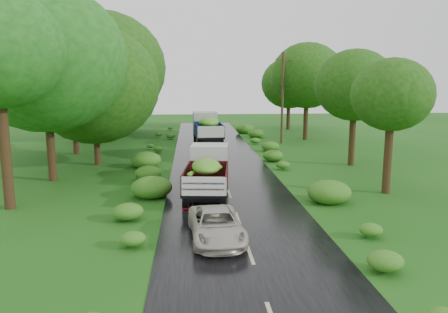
{
  "coord_description": "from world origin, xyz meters",
  "views": [
    {
      "loc": [
        -1.98,
        -13.9,
        5.93
      ],
      "look_at": [
        -0.15,
        9.68,
        1.7
      ],
      "focal_mm": 35.0,
      "sensor_mm": 36.0,
      "label": 1
    }
  ],
  "objects": [
    {
      "name": "trees_left",
      "position": [
        -10.1,
        23.16,
        6.66
      ],
      "size": [
        6.83,
        33.88,
        9.21
      ],
      "color": "black",
      "rests_on": "ground"
    },
    {
      "name": "car",
      "position": [
        -1.07,
        1.52,
        0.59
      ],
      "size": [
        2.14,
        4.19,
        1.13
      ],
      "primitive_type": "imported",
      "rotation": [
        0.0,
        0.0,
        0.06
      ],
      "color": "beige",
      "rests_on": "road"
    },
    {
      "name": "ground",
      "position": [
        0.0,
        0.0,
        0.0
      ],
      "size": [
        120.0,
        120.0,
        0.0
      ],
      "primitive_type": "plane",
      "color": "#174F11",
      "rests_on": "ground"
    },
    {
      "name": "truck_near",
      "position": [
        -1.12,
        7.81,
        1.36
      ],
      "size": [
        2.6,
        5.88,
        2.4
      ],
      "rotation": [
        0.0,
        0.0,
        -0.11
      ],
      "color": "black",
      "rests_on": "ground"
    },
    {
      "name": "road_lines",
      "position": [
        0.0,
        6.0,
        0.02
      ],
      "size": [
        0.12,
        69.6,
        0.0
      ],
      "color": "#BFB78C",
      "rests_on": "road"
    },
    {
      "name": "utility_pole",
      "position": [
        6.44,
        25.66,
        4.25
      ],
      "size": [
        1.4,
        0.57,
        8.26
      ],
      "rotation": [
        0.0,
        0.0,
        0.33
      ],
      "color": "#382616",
      "rests_on": "ground"
    },
    {
      "name": "truck_far",
      "position": [
        -0.43,
        26.56,
        1.56
      ],
      "size": [
        2.71,
        6.69,
        2.76
      ],
      "rotation": [
        0.0,
        0.0,
        0.06
      ],
      "color": "black",
      "rests_on": "ground"
    },
    {
      "name": "shrubs",
      "position": [
        0.0,
        14.0,
        0.35
      ],
      "size": [
        11.9,
        44.0,
        0.7
      ],
      "color": "#2A6317",
      "rests_on": "ground"
    },
    {
      "name": "road",
      "position": [
        0.0,
        5.0,
        0.01
      ],
      "size": [
        6.5,
        80.0,
        0.02
      ],
      "primitive_type": "cube",
      "color": "black",
      "rests_on": "ground"
    },
    {
      "name": "trees_right",
      "position": [
        9.2,
        24.74,
        5.58
      ],
      "size": [
        4.62,
        32.55,
        7.91
      ],
      "color": "black",
      "rests_on": "ground"
    }
  ]
}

